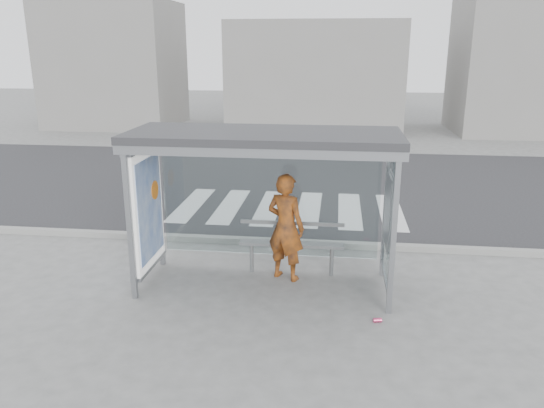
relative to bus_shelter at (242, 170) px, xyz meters
The scene contains 11 objects.
ground 2.02m from the bus_shelter, ahead, with size 80.00×80.00×0.00m, color slate.
road 7.22m from the bus_shelter, 86.94° to the left, with size 30.00×10.00×0.01m, color #262629.
curb 2.72m from the bus_shelter, 78.88° to the left, with size 30.00×0.18×0.12m, color gray.
crosswalk 4.87m from the bus_shelter, 85.22° to the left, with size 5.55×3.00×0.00m.
bus_shelter is the anchor object (origin of this frame).
building_left 20.38m from the bus_shelter, 118.23° to the left, with size 6.00×5.00×6.00m, color gray.
building_center 17.95m from the bus_shelter, 88.81° to the left, with size 8.00×5.00×5.00m, color gray.
building_right 20.30m from the bus_shelter, 62.42° to the left, with size 5.00×5.00×7.00m, color gray.
person 1.29m from the bus_shelter, 24.36° to the left, with size 0.68×0.45×1.87m, color #C76412.
bench 1.70m from the bus_shelter, 34.02° to the left, with size 1.83×0.22×0.94m.
soda_can 3.12m from the bus_shelter, 26.20° to the right, with size 0.07×0.07×0.12m, color #E64378.
Camera 1 is at (1.14, -8.11, 3.89)m, focal length 35.00 mm.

